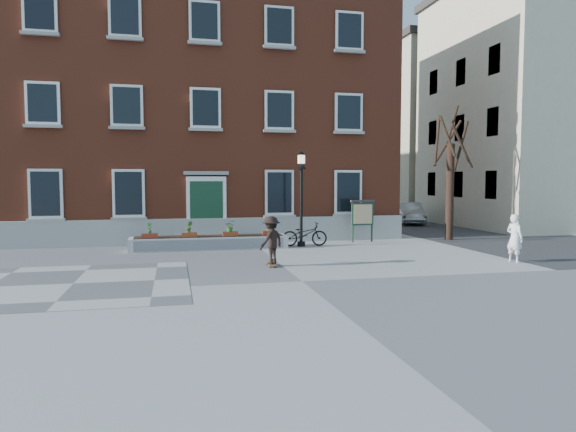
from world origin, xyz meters
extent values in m
plane|color=gray|center=(0.00, 0.00, 0.00)|extent=(100.00, 100.00, 0.00)
cube|color=#565658|center=(-6.00, 1.00, 0.01)|extent=(6.00, 6.00, 0.01)
imported|color=black|center=(1.93, 7.26, 0.50)|extent=(1.94, 0.84, 0.99)
imported|color=#A9ABAD|center=(11.09, 16.43, 0.67)|extent=(2.46, 4.30, 1.34)
imported|color=white|center=(7.72, 1.61, 0.81)|extent=(0.54, 0.68, 1.62)
cube|color=brown|center=(-2.00, 14.00, 6.00)|extent=(18.00, 10.00, 12.00)
cube|color=#A9A9A3|center=(-2.00, 8.88, 0.55)|extent=(18.00, 0.24, 1.10)
cube|color=#9E9E99|center=(-2.00, 8.75, 0.10)|extent=(2.60, 0.80, 0.20)
cube|color=#A7A7A2|center=(-2.00, 8.90, 0.30)|extent=(2.20, 0.50, 0.20)
cube|color=white|center=(-2.00, 8.92, 1.65)|extent=(1.70, 0.12, 2.50)
cube|color=#153B24|center=(-2.00, 8.87, 1.55)|extent=(1.40, 0.06, 2.30)
cube|color=gray|center=(-2.00, 8.88, 3.05)|extent=(1.90, 0.25, 0.15)
cube|color=silver|center=(-8.40, 8.90, 2.20)|extent=(1.30, 0.10, 2.00)
cube|color=black|center=(-8.40, 8.85, 2.20)|extent=(1.08, 0.04, 1.78)
cube|color=#ABABA6|center=(-8.40, 8.84, 1.14)|extent=(1.44, 0.20, 0.12)
cube|color=white|center=(-8.40, 8.90, 5.80)|extent=(1.30, 0.10, 1.70)
cube|color=black|center=(-8.40, 8.85, 5.80)|extent=(1.08, 0.04, 1.48)
cube|color=#A3A49E|center=(-8.40, 8.84, 4.89)|extent=(1.44, 0.20, 0.12)
cube|color=white|center=(-8.40, 8.90, 9.40)|extent=(1.30, 0.10, 1.70)
cube|color=black|center=(-8.40, 8.85, 9.40)|extent=(1.08, 0.04, 1.48)
cube|color=#969691|center=(-8.40, 8.84, 8.49)|extent=(1.44, 0.20, 0.12)
cube|color=white|center=(-5.20, 8.90, 2.20)|extent=(1.30, 0.10, 2.00)
cube|color=black|center=(-5.20, 8.85, 2.20)|extent=(1.08, 0.04, 1.78)
cube|color=#989893|center=(-5.20, 8.84, 1.14)|extent=(1.44, 0.20, 0.12)
cube|color=silver|center=(-5.20, 8.90, 5.80)|extent=(1.30, 0.10, 1.70)
cube|color=black|center=(-5.20, 8.85, 5.80)|extent=(1.08, 0.04, 1.48)
cube|color=gray|center=(-5.20, 8.84, 4.89)|extent=(1.44, 0.20, 0.12)
cube|color=silver|center=(-5.20, 8.90, 9.40)|extent=(1.30, 0.10, 1.70)
cube|color=black|center=(-5.20, 8.85, 9.40)|extent=(1.08, 0.04, 1.48)
cube|color=#A8A8A3|center=(-5.20, 8.84, 8.49)|extent=(1.44, 0.20, 0.12)
cube|color=white|center=(-2.00, 8.90, 5.80)|extent=(1.30, 0.10, 1.70)
cube|color=black|center=(-2.00, 8.85, 5.80)|extent=(1.08, 0.04, 1.48)
cube|color=#A09F9B|center=(-2.00, 8.84, 4.89)|extent=(1.44, 0.20, 0.12)
cube|color=white|center=(-2.00, 8.90, 9.40)|extent=(1.30, 0.10, 1.70)
cube|color=black|center=(-2.00, 8.85, 9.40)|extent=(1.08, 0.04, 1.48)
cube|color=#A1A19B|center=(-2.00, 8.84, 8.49)|extent=(1.44, 0.20, 0.12)
cube|color=silver|center=(1.20, 8.90, 2.20)|extent=(1.30, 0.10, 2.00)
cube|color=black|center=(1.20, 8.85, 2.20)|extent=(1.08, 0.04, 1.78)
cube|color=#A7A6A1|center=(1.20, 8.84, 1.14)|extent=(1.44, 0.20, 0.12)
cube|color=white|center=(1.20, 8.90, 5.80)|extent=(1.30, 0.10, 1.70)
cube|color=black|center=(1.20, 8.85, 5.80)|extent=(1.08, 0.04, 1.48)
cube|color=#9E9E98|center=(1.20, 8.84, 4.89)|extent=(1.44, 0.20, 0.12)
cube|color=silver|center=(1.20, 8.90, 9.40)|extent=(1.30, 0.10, 1.70)
cube|color=black|center=(1.20, 8.85, 9.40)|extent=(1.08, 0.04, 1.48)
cube|color=#AAABA5|center=(1.20, 8.84, 8.49)|extent=(1.44, 0.20, 0.12)
cube|color=white|center=(4.40, 8.90, 2.20)|extent=(1.30, 0.10, 2.00)
cube|color=black|center=(4.40, 8.85, 2.20)|extent=(1.08, 0.04, 1.78)
cube|color=#A0A09B|center=(4.40, 8.84, 1.14)|extent=(1.44, 0.20, 0.12)
cube|color=white|center=(4.40, 8.90, 5.80)|extent=(1.30, 0.10, 1.70)
cube|color=black|center=(4.40, 8.85, 5.80)|extent=(1.08, 0.04, 1.48)
cube|color=#A1A09B|center=(4.40, 8.84, 4.89)|extent=(1.44, 0.20, 0.12)
cube|color=white|center=(4.40, 8.90, 9.40)|extent=(1.30, 0.10, 1.70)
cube|color=black|center=(4.40, 8.85, 9.40)|extent=(1.08, 0.04, 1.48)
cube|color=#999994|center=(4.40, 8.84, 8.49)|extent=(1.44, 0.20, 0.12)
cube|color=silver|center=(-2.00, 7.20, 0.25)|extent=(6.20, 1.10, 0.50)
cube|color=#B3B3B3|center=(-2.00, 6.64, 0.25)|extent=(5.80, 0.02, 0.40)
cube|color=black|center=(-2.00, 7.20, 0.50)|extent=(5.80, 0.90, 0.06)
cube|color=maroon|center=(-4.30, 6.95, 0.60)|extent=(0.60, 0.25, 0.20)
imported|color=#235D1B|center=(-4.30, 6.95, 0.92)|extent=(0.24, 0.24, 0.45)
cube|color=brown|center=(-2.80, 6.95, 0.60)|extent=(0.60, 0.25, 0.20)
imported|color=#31611D|center=(-2.80, 6.95, 0.92)|extent=(0.25, 0.25, 0.45)
cube|color=brown|center=(-1.20, 6.95, 0.60)|extent=(0.60, 0.25, 0.20)
imported|color=#2B5B1B|center=(-1.20, 6.95, 0.92)|extent=(0.40, 0.40, 0.45)
cube|color=maroon|center=(0.40, 6.95, 0.60)|extent=(0.60, 0.25, 0.20)
imported|color=#306F21|center=(0.40, 6.95, 0.92)|extent=(0.25, 0.25, 0.45)
cylinder|color=#311E16|center=(9.00, 8.00, 2.20)|extent=(0.36, 0.36, 4.40)
cylinder|color=#312015|center=(9.51, 8.00, 4.29)|extent=(0.12, 1.12, 2.23)
cylinder|color=#311D16|center=(9.17, 8.52, 4.55)|extent=(1.18, 0.49, 1.97)
cylinder|color=#301D15|center=(8.51, 8.36, 4.55)|extent=(0.88, 1.14, 2.35)
cylinder|color=black|center=(8.70, 7.78, 4.73)|extent=(0.60, 0.77, 1.90)
cylinder|color=#302015|center=(9.20, 7.37, 4.24)|extent=(1.39, 0.55, 1.95)
cylinder|color=#322116|center=(9.16, 8.13, 5.37)|extent=(0.43, 0.48, 1.58)
cube|color=#37373A|center=(12.00, 18.00, 0.00)|extent=(8.00, 36.00, 0.01)
cube|color=beige|center=(18.00, 14.00, 7.00)|extent=(10.00, 11.00, 14.00)
cube|color=beige|center=(18.00, 26.00, 6.50)|extent=(10.00, 11.00, 13.00)
cube|color=#35302E|center=(18.00, 26.00, 13.25)|extent=(10.40, 11.40, 0.50)
cube|color=black|center=(13.04, 10.80, 2.50)|extent=(0.08, 1.00, 1.50)
cube|color=black|center=(13.04, 14.00, 2.50)|extent=(0.08, 1.00, 1.50)
cube|color=black|center=(13.04, 17.20, 2.50)|extent=(0.08, 1.00, 1.50)
cube|color=black|center=(13.04, 10.80, 5.80)|extent=(0.08, 1.00, 1.50)
cube|color=black|center=(13.04, 14.00, 5.80)|extent=(0.08, 1.00, 1.50)
cube|color=black|center=(13.04, 17.20, 5.80)|extent=(0.08, 1.00, 1.50)
cube|color=black|center=(13.04, 10.80, 9.00)|extent=(0.08, 1.00, 1.50)
cube|color=black|center=(13.04, 14.00, 9.00)|extent=(0.08, 1.00, 1.50)
cube|color=black|center=(13.04, 17.20, 9.00)|extent=(0.08, 1.00, 1.50)
cylinder|color=black|center=(1.77, 7.18, 0.10)|extent=(0.32, 0.32, 0.20)
cylinder|color=black|center=(1.77, 7.18, 1.60)|extent=(0.12, 0.12, 3.20)
cone|color=black|center=(1.77, 7.18, 3.35)|extent=(0.40, 0.40, 0.30)
cube|color=beige|center=(1.77, 7.18, 3.60)|extent=(0.24, 0.24, 0.34)
cone|color=black|center=(1.77, 7.18, 3.85)|extent=(0.40, 0.40, 0.16)
cylinder|color=#1A3422|center=(4.32, 8.02, 0.90)|extent=(0.08, 0.08, 1.80)
cylinder|color=black|center=(5.22, 8.02, 0.90)|extent=(0.08, 0.08, 1.80)
cube|color=#1B3626|center=(4.77, 8.02, 1.25)|extent=(1.00, 0.10, 1.00)
cube|color=beige|center=(4.77, 7.96, 1.25)|extent=(0.85, 0.02, 0.85)
cube|color=#3C3634|center=(4.77, 8.02, 1.82)|extent=(1.10, 0.16, 0.10)
cube|color=brown|center=(-0.36, 2.62, 0.06)|extent=(0.22, 0.78, 0.03)
cylinder|color=black|center=(-0.45, 2.34, 0.03)|extent=(0.03, 0.05, 0.05)
cylinder|color=black|center=(-0.27, 2.34, 0.03)|extent=(0.03, 0.05, 0.05)
cylinder|color=black|center=(-0.45, 2.90, 0.03)|extent=(0.03, 0.05, 0.05)
cylinder|color=black|center=(-0.27, 2.90, 0.03)|extent=(0.03, 0.05, 0.05)
imported|color=black|center=(-0.36, 2.62, 0.84)|extent=(1.12, 1.06, 1.52)
camera|label=1|loc=(-3.36, -13.34, 2.74)|focal=32.00mm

